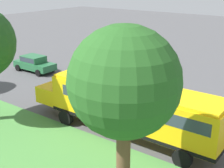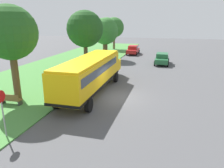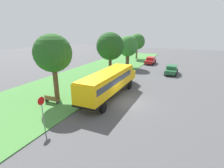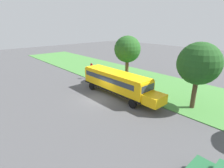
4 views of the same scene
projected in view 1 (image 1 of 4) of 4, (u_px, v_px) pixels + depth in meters
The scene contains 4 objects.
ground_plane at pixel (159, 122), 20.16m from camera, with size 120.00×120.00×0.00m, color #4C4C4F.
school_bus at pixel (129, 105), 17.87m from camera, with size 2.84×12.42×3.16m.
car_green_nearest at pixel (34, 63), 30.65m from camera, with size 2.02×4.40×1.56m.
oak_tree_beside_bus at pixel (123, 84), 11.12m from camera, with size 4.12×4.12×7.40m.
Camera 1 is at (-16.50, -8.42, 8.86)m, focal length 50.00 mm.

